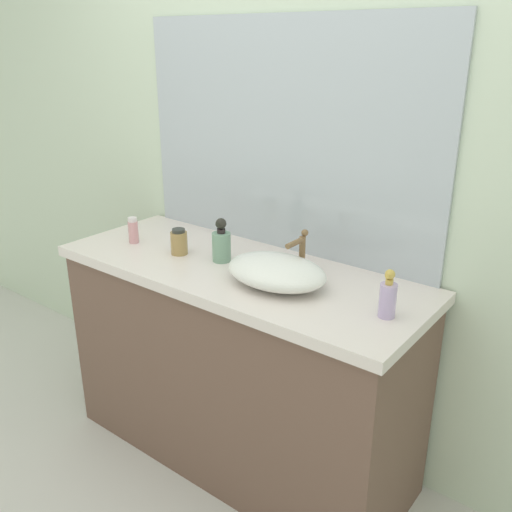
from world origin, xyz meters
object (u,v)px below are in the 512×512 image
perfume_bottle (133,230)px  spray_can (388,298)px  sink_basin (276,271)px  lotion_bottle (179,242)px  soap_dispenser (221,244)px

perfume_bottle → spray_can: bearing=1.3°
spray_can → perfume_bottle: bearing=-178.7°
sink_basin → perfume_bottle: perfume_bottle is taller
sink_basin → lotion_bottle: (-0.51, 0.01, 0.00)m
lotion_bottle → sink_basin: bearing=-0.7°
soap_dispenser → lotion_bottle: (-0.20, -0.05, -0.02)m
sink_basin → soap_dispenser: size_ratio=2.17×
soap_dispenser → perfume_bottle: soap_dispenser is taller
perfume_bottle → lotion_bottle: bearing=5.3°
lotion_bottle → spray_can: (0.95, 0.00, 0.02)m
sink_basin → soap_dispenser: 0.32m
soap_dispenser → lotion_bottle: size_ratio=1.65×
sink_basin → spray_can: (0.44, 0.01, 0.02)m
soap_dispenser → perfume_bottle: bearing=-171.0°
sink_basin → spray_can: size_ratio=2.38×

